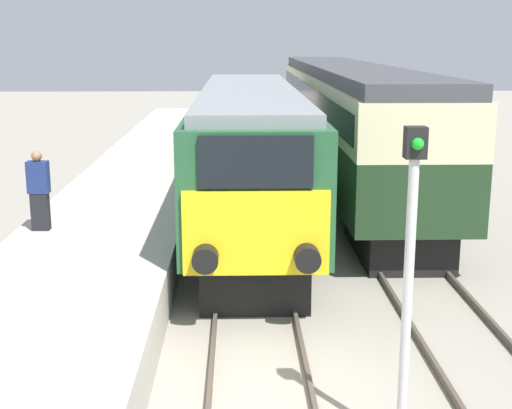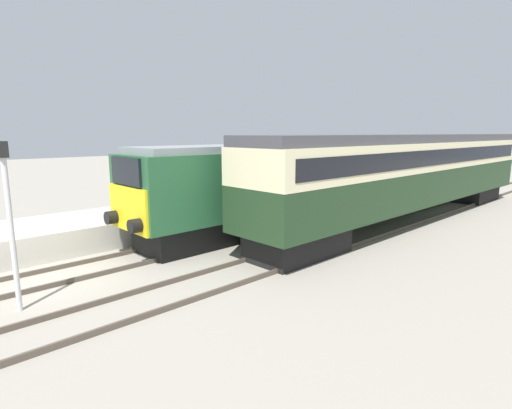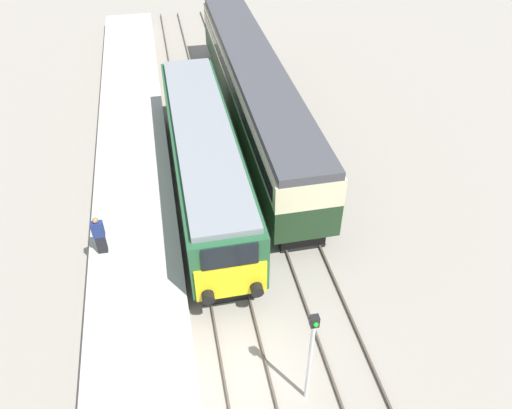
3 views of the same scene
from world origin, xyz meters
name	(u,v)px [view 2 (image 2 of 3)]	position (x,y,z in m)	size (l,w,h in m)	color
ground_plane	(45,281)	(0.00, 0.00, 0.00)	(120.00, 120.00, 0.00)	gray
platform_left	(205,211)	(-3.30, 8.00, 0.47)	(3.50, 50.00, 0.94)	#B7B2A8
rails_near_track	(192,245)	(0.00, 5.00, 0.07)	(1.51, 60.00, 0.14)	#4C4238
rails_far_track	(255,267)	(3.40, 5.00, 0.07)	(1.50, 60.00, 0.14)	#4C4238
locomotive	(282,180)	(0.00, 9.84, 2.07)	(2.70, 14.87, 3.67)	black
passenger_carriage	(414,169)	(3.40, 15.32, 2.48)	(2.75, 20.96, 4.06)	black
person_on_platform	(150,185)	(-4.49, 5.85, 1.79)	(0.44, 0.26, 1.70)	black
signal_post	(9,213)	(1.70, -1.02, 2.35)	(0.24, 0.28, 3.96)	silver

